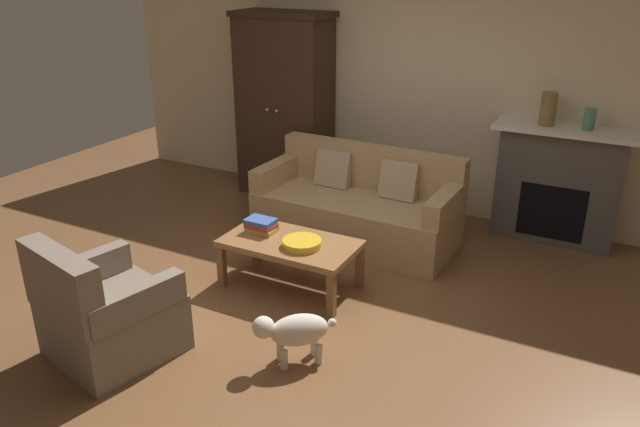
% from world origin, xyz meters
% --- Properties ---
extents(ground_plane, '(9.60, 9.60, 0.00)m').
position_xyz_m(ground_plane, '(0.00, 0.00, 0.00)').
color(ground_plane, brown).
extents(back_wall, '(7.20, 0.10, 2.80)m').
position_xyz_m(back_wall, '(0.00, 2.55, 1.40)').
color(back_wall, beige).
rests_on(back_wall, ground).
extents(fireplace, '(1.26, 0.48, 1.12)m').
position_xyz_m(fireplace, '(1.55, 2.30, 0.57)').
color(fireplace, '#4C4947').
rests_on(fireplace, ground).
extents(armoire, '(1.06, 0.57, 2.03)m').
position_xyz_m(armoire, '(-1.40, 2.22, 1.02)').
color(armoire, '#382319').
rests_on(armoire, ground).
extents(couch, '(1.94, 0.90, 0.86)m').
position_xyz_m(couch, '(-0.13, 1.44, 0.32)').
color(couch, tan).
rests_on(couch, ground).
extents(coffee_table, '(1.10, 0.60, 0.42)m').
position_xyz_m(coffee_table, '(-0.22, 0.29, 0.37)').
color(coffee_table, olive).
rests_on(coffee_table, ground).
extents(fruit_bowl, '(0.31, 0.31, 0.06)m').
position_xyz_m(fruit_bowl, '(-0.08, 0.25, 0.45)').
color(fruit_bowl, gold).
rests_on(fruit_bowl, coffee_table).
extents(book_stack, '(0.25, 0.18, 0.12)m').
position_xyz_m(book_stack, '(-0.52, 0.34, 0.48)').
color(book_stack, gold).
rests_on(book_stack, coffee_table).
extents(mantel_vase_bronze, '(0.15, 0.15, 0.30)m').
position_xyz_m(mantel_vase_bronze, '(1.37, 2.28, 1.27)').
color(mantel_vase_bronze, olive).
rests_on(mantel_vase_bronze, fireplace).
extents(mantel_vase_jade, '(0.10, 0.10, 0.19)m').
position_xyz_m(mantel_vase_jade, '(1.73, 2.28, 1.22)').
color(mantel_vase_jade, slate).
rests_on(mantel_vase_jade, fireplace).
extents(armchair_near_left, '(0.92, 0.93, 0.88)m').
position_xyz_m(armchair_near_left, '(-0.85, -1.11, 0.32)').
color(armchair_near_left, '#756656').
rests_on(armchair_near_left, ground).
extents(dog, '(0.47, 0.45, 0.39)m').
position_xyz_m(dog, '(0.33, -0.60, 0.25)').
color(dog, beige).
rests_on(dog, ground).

